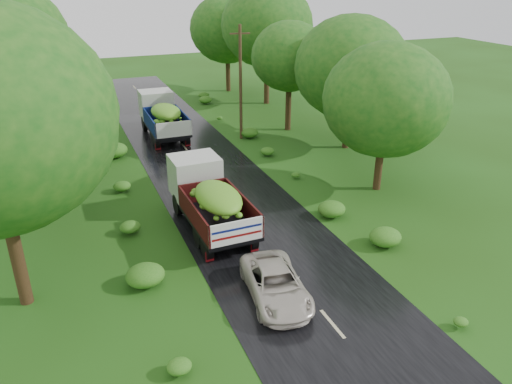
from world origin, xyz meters
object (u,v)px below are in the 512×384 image
truck_far (162,114)px  car (276,284)px  truck_near (208,195)px  utility_pole (241,82)px

truck_far → car: (-0.46, -20.91, -1.00)m
truck_near → truck_far: 14.62m
truck_near → utility_pole: bearing=61.6°
car → truck_near: bearing=103.3°
truck_near → utility_pole: utility_pole is taller
truck_far → car: 20.94m
car → truck_far: bearing=96.7°
truck_far → car: bearing=-90.6°
truck_far → utility_pole: bearing=-28.3°
truck_near → car: 6.43m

